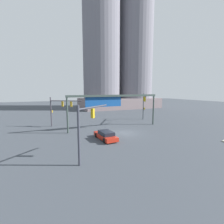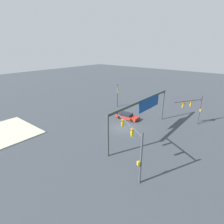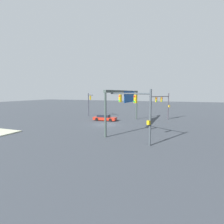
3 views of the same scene
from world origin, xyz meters
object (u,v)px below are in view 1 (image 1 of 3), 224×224
at_px(traffic_signal_near_corner, 144,102).
at_px(traffic_signal_cross_street, 86,123).
at_px(traffic_signal_opposite_side, 59,107).
at_px(sedan_car_approaching, 106,135).

height_order(traffic_signal_near_corner, traffic_signal_cross_street, traffic_signal_near_corner).
relative_size(traffic_signal_opposite_side, traffic_signal_cross_street, 1.00).
height_order(traffic_signal_opposite_side, sedan_car_approaching, traffic_signal_opposite_side).
bearing_deg(traffic_signal_opposite_side, sedan_car_approaching, -34.81).
distance_m(traffic_signal_near_corner, sedan_car_approaching, 16.75).
distance_m(traffic_signal_opposite_side, sedan_car_approaching, 12.34).
bearing_deg(sedan_car_approaching, traffic_signal_cross_street, 140.20).
xyz_separation_m(traffic_signal_opposite_side, traffic_signal_cross_street, (0.58, -16.64, -0.03)).
xyz_separation_m(traffic_signal_opposite_side, sedan_car_approaching, (4.81, -10.92, -3.15)).
height_order(traffic_signal_near_corner, sedan_car_approaching, traffic_signal_near_corner).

